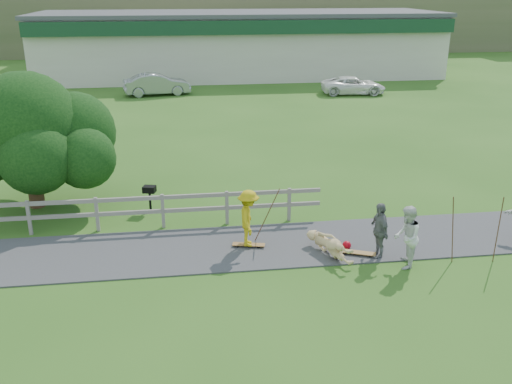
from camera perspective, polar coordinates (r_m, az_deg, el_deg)
The scene contains 18 objects.
ground at distance 15.26m, azimuth -1.75°, elevation -8.04°, with size 260.00×260.00×0.00m, color #2C5719.
path at distance 16.58m, azimuth -2.32°, elevation -5.56°, with size 34.00×3.00×0.04m, color #3D3D40.
fence at distance 18.18m, azimuth -17.59°, elevation -1.75°, with size 15.05×0.10×1.10m.
strip_mall at distance 48.84m, azimuth -1.63°, elevation 14.64°, with size 32.50×10.75×5.10m.
skater_rider at distance 16.26m, azimuth -0.75°, elevation -2.95°, with size 1.07×0.62×1.66m, color #BA9F11.
skater_fallen at distance 16.10m, azimuth 7.40°, elevation -5.30°, with size 1.83×0.44×0.67m, color #D6B376.
spectator_a at distance 15.70m, azimuth 14.84°, elevation -4.40°, with size 0.84×0.65×1.72m, color silver.
spectator_b at distance 16.09m, azimuth 12.22°, elevation -3.77°, with size 0.95×0.39×1.61m, color slate.
car_silver at distance 40.28m, azimuth -9.88°, elevation 10.56°, with size 1.56×4.48×1.48m, color gray.
car_white at distance 40.63m, azimuth 9.70°, elevation 10.46°, with size 2.02×4.38×1.22m, color white.
tree at distance 20.42m, azimuth -21.64°, elevation 3.69°, with size 5.62×5.62×3.84m, color black, non-canonical shape.
bbq at distance 19.38m, azimuth -10.56°, elevation -0.65°, with size 0.41×0.31×0.88m, color black, non-canonical shape.
longboard_rider at distance 16.58m, azimuth -0.74°, elevation -5.42°, with size 0.94×0.23×0.10m, color olive, non-canonical shape.
longboard_fallen at distance 16.35m, azimuth 10.17°, elevation -6.13°, with size 0.98×0.24×0.11m, color olive, non-canonical shape.
helmet at distance 16.65m, azimuth 9.06°, elevation -5.29°, with size 0.25×0.25×0.25m, color #AB0514.
pole_rider at distance 16.68m, azimuth 1.12°, elevation -2.09°, with size 0.03×0.03×1.79m, color #543321.
pole_spec_left at distance 16.26m, azimuth 19.07°, elevation -3.59°, with size 0.03×0.03×1.93m, color #543321.
pole_spec_right at distance 16.74m, azimuth 23.06°, elevation -3.51°, with size 0.03×0.03×1.90m, color #543321.
Camera 1 is at (-1.41, -13.38, 7.18)m, focal length 40.00 mm.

